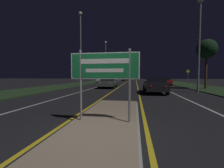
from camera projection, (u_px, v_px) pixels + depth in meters
ground_plane at (98, 134)px, 3.86m from camera, size 160.00×160.00×0.00m
median_island at (105, 123)px, 4.64m from camera, size 2.12×7.86×0.10m
verge_left at (72, 85)px, 25.05m from camera, size 5.00×100.00×0.08m
verge_right at (194, 86)px, 22.14m from camera, size 5.00×100.00×0.08m
centre_line_yellow_left at (124, 84)px, 28.72m from camera, size 0.12×70.00×0.01m
centre_line_yellow_right at (137, 84)px, 28.34m from camera, size 0.12×70.00×0.01m
lane_line_white_left at (109, 84)px, 29.18m from camera, size 0.12×70.00×0.01m
lane_line_white_right at (153, 84)px, 27.89m from camera, size 0.12×70.00×0.01m
edge_line_white_left at (94, 84)px, 29.64m from camera, size 0.10×70.00×0.01m
edge_line_white_right at (170, 84)px, 27.43m from camera, size 0.10×70.00×0.01m
highway_sign at (104, 70)px, 4.54m from camera, size 2.12×0.07×2.20m
streetlight_left_near at (81, 40)px, 20.75m from camera, size 0.52×0.52×10.35m
streetlight_left_far at (106, 54)px, 38.69m from camera, size 0.61×0.61×10.48m
streetlight_right_near at (200, 30)px, 13.31m from camera, size 0.54×0.54×8.49m
car_receding_0 at (155, 85)px, 13.06m from camera, size 1.86×4.26×1.37m
car_receding_1 at (164, 81)px, 24.49m from camera, size 2.02×4.52×1.37m
car_receding_2 at (155, 79)px, 37.94m from camera, size 2.03×4.19×1.52m
car_approaching_0 at (108, 82)px, 18.83m from camera, size 1.97×4.10×1.42m
car_approaching_1 at (102, 80)px, 32.38m from camera, size 1.88×4.26×1.37m
car_approaching_2 at (125, 78)px, 47.55m from camera, size 1.84×4.81×1.45m
warning_sign at (188, 76)px, 23.76m from camera, size 0.60×0.06×2.47m
roadside_palm_right at (207, 49)px, 16.52m from camera, size 2.11×2.11×5.48m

